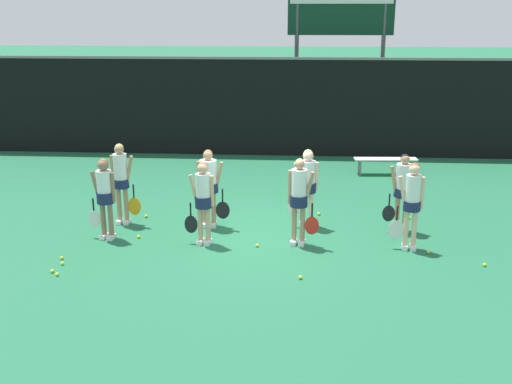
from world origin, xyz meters
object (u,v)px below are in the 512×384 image
tennis_ball_9 (146,216)px  tennis_ball_2 (257,245)px  player_4 (121,178)px  player_5 (209,182)px  tennis_ball_0 (62,263)px  tennis_ball_10 (57,274)px  tennis_ball_6 (428,252)px  player_7 (403,187)px  tennis_ball_5 (319,214)px  player_6 (307,181)px  tennis_ball_7 (52,271)px  tennis_ball_4 (409,218)px  bench_courtside (386,161)px  tennis_ball_3 (485,265)px  player_2 (299,195)px  scoreboard (340,31)px  tennis_ball_1 (139,237)px  player_0 (105,192)px  tennis_ball_8 (300,277)px  tennis_ball_11 (62,258)px  player_1 (203,196)px

tennis_ball_9 → tennis_ball_2: bearing=-31.1°
player_4 → player_5: bearing=-0.8°
tennis_ball_0 → tennis_ball_10: 0.48m
tennis_ball_6 → tennis_ball_2: bearing=178.0°
player_7 → tennis_ball_5: player_7 is taller
player_6 → tennis_ball_0: size_ratio=26.46×
player_4 → tennis_ball_7: 2.89m
tennis_ball_4 → tennis_ball_10: (-6.71, -3.47, -0.00)m
tennis_ball_4 → tennis_ball_5: size_ratio=1.00×
bench_courtside → tennis_ball_4: 3.88m
player_4 → tennis_ball_3: size_ratio=26.66×
tennis_ball_10 → player_2: bearing=23.0°
scoreboard → tennis_ball_1: size_ratio=73.67×
tennis_ball_0 → tennis_ball_7: size_ratio=0.95×
player_0 → player_6: (4.06, 1.00, 0.02)m
player_4 → tennis_ball_0: (-0.50, -2.30, -1.01)m
player_5 → tennis_ball_8: 3.35m
tennis_ball_4 → tennis_ball_11: size_ratio=1.05×
player_1 → tennis_ball_0: (-2.44, -1.23, -0.96)m
scoreboard → player_5: size_ratio=2.92×
tennis_ball_7 → tennis_ball_9: bearing=72.8°
player_2 → player_7: size_ratio=1.05×
player_4 → tennis_ball_9: (0.39, 0.40, -1.01)m
player_7 → tennis_ball_1: size_ratio=24.89×
player_5 → player_2: bearing=-23.7°
tennis_ball_6 → tennis_ball_0: bearing=-171.6°
scoreboard → player_0: scoreboard is taller
tennis_ball_8 → player_1: bearing=141.3°
tennis_ball_6 → tennis_ball_9: (-5.92, 1.69, 0.00)m
scoreboard → tennis_ball_2: size_ratio=75.00×
player_4 → tennis_ball_10: 2.98m
player_6 → bench_courtside: bearing=59.3°
player_7 → tennis_ball_8: size_ratio=25.15×
player_1 → player_6: 2.35m
tennis_ball_5 → tennis_ball_10: bearing=-142.4°
tennis_ball_7 → tennis_ball_11: size_ratio=1.04×
player_5 → tennis_ball_5: player_5 is taller
tennis_ball_5 → tennis_ball_11: (-4.89, -2.89, -0.00)m
player_5 → tennis_ball_11: bearing=-139.6°
tennis_ball_5 → tennis_ball_9: bearing=-173.6°
tennis_ball_7 → tennis_ball_11: bearing=95.6°
tennis_ball_10 → tennis_ball_11: bearing=105.1°
scoreboard → tennis_ball_3: scoreboard is taller
scoreboard → tennis_ball_5: 8.60m
tennis_ball_1 → tennis_ball_2: tennis_ball_1 is taller
tennis_ball_0 → tennis_ball_2: 3.68m
tennis_ball_4 → tennis_ball_9: tennis_ball_9 is taller
player_0 → tennis_ball_7: size_ratio=24.78×
tennis_ball_1 → tennis_ball_7: (-1.10, -1.78, 0.00)m
player_7 → tennis_ball_6: size_ratio=26.05×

